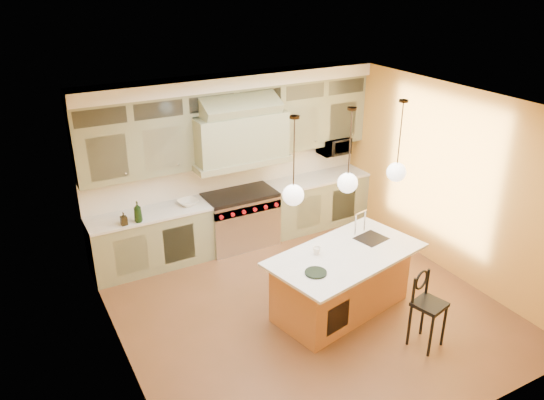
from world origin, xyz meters
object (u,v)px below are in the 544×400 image
kitchen_island (342,280)px  microwave (334,146)px  range (240,218)px  counter_stool (427,306)px

kitchen_island → microwave: bearing=46.4°
kitchen_island → range: bearing=87.7°
range → kitchen_island: bearing=-80.4°
counter_stool → range: bearing=89.8°
kitchen_island → counter_stool: bearing=-78.4°
kitchen_island → counter_stool: size_ratio=2.25×
range → microwave: bearing=3.1°
microwave → kitchen_island: bearing=-121.7°
microwave → counter_stool: bearing=-106.3°
counter_stool → microwave: bearing=59.3°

